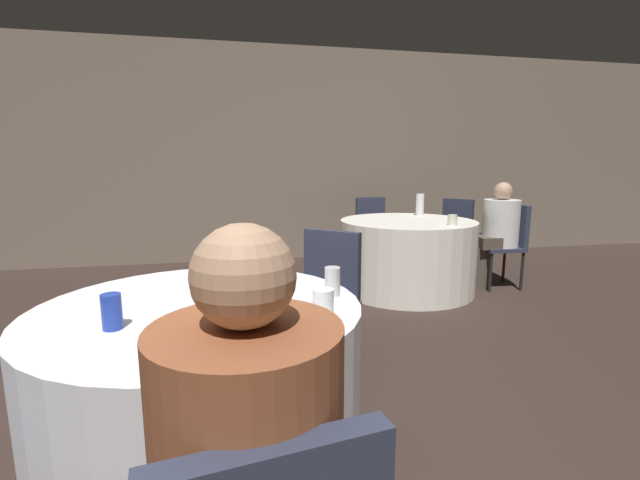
% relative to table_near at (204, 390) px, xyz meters
% --- Properties ---
extents(wall_back, '(16.00, 0.06, 2.80)m').
position_rel_table_near_xyz_m(wall_back, '(-0.13, 4.13, 1.04)').
color(wall_back, '#7A6B5B').
rests_on(wall_back, ground_plane).
extents(table_near, '(1.28, 1.28, 0.72)m').
position_rel_table_near_xyz_m(table_near, '(0.00, 0.00, 0.00)').
color(table_near, silver).
rests_on(table_near, ground_plane).
extents(table_far, '(1.36, 1.36, 0.72)m').
position_rel_table_near_xyz_m(table_far, '(1.87, 2.33, 0.00)').
color(table_far, white).
rests_on(table_far, ground_plane).
extents(chair_near_northeast, '(0.56, 0.56, 0.87)m').
position_rel_table_near_xyz_m(chair_near_northeast, '(0.68, 0.80, 0.16)').
color(chair_near_northeast, '#2D3347').
rests_on(chair_near_northeast, ground_plane).
extents(chair_far_northeast, '(0.56, 0.56, 0.87)m').
position_rel_table_near_xyz_m(chair_far_northeast, '(2.75, 2.98, 0.16)').
color(chair_far_northeast, '#2D3347').
rests_on(chair_far_northeast, ground_plane).
extents(chair_far_north, '(0.40, 0.41, 0.87)m').
position_rel_table_near_xyz_m(chair_far_north, '(1.86, 3.42, 0.16)').
color(chair_far_north, '#2D3347').
rests_on(chair_far_north, ground_plane).
extents(chair_far_east, '(0.44, 0.43, 0.87)m').
position_rel_table_near_xyz_m(chair_far_east, '(2.96, 2.24, 0.16)').
color(chair_far_east, '#2D3347').
rests_on(chair_far_east, ground_plane).
extents(person_white_shirt, '(0.52, 0.37, 1.10)m').
position_rel_table_near_xyz_m(person_white_shirt, '(2.80, 2.26, 0.20)').
color(person_white_shirt, '#4C4238').
rests_on(person_white_shirt, ground_plane).
extents(pizza_plate_near, '(0.25, 0.25, 0.02)m').
position_rel_table_near_xyz_m(pizza_plate_near, '(0.18, 0.17, 0.37)').
color(pizza_plate_near, white).
rests_on(pizza_plate_near, table_near).
extents(soda_can_silver, '(0.07, 0.07, 0.12)m').
position_rel_table_near_xyz_m(soda_can_silver, '(0.55, 0.03, 0.42)').
color(soda_can_silver, silver).
rests_on(soda_can_silver, table_near).
extents(soda_can_blue, '(0.07, 0.07, 0.12)m').
position_rel_table_near_xyz_m(soda_can_blue, '(-0.27, -0.20, 0.42)').
color(soda_can_blue, '#1E38A5').
rests_on(soda_can_blue, table_near).
extents(soda_can_red, '(0.07, 0.07, 0.12)m').
position_rel_table_near_xyz_m(soda_can_red, '(0.14, 0.43, 0.42)').
color(soda_can_red, red).
rests_on(soda_can_red, table_near).
extents(cup_near, '(0.08, 0.08, 0.10)m').
position_rel_table_near_xyz_m(cup_near, '(0.46, -0.21, 0.41)').
color(cup_near, white).
rests_on(cup_near, table_near).
extents(bottle_far, '(0.09, 0.09, 0.24)m').
position_rel_table_near_xyz_m(bottle_far, '(2.17, 2.70, 0.48)').
color(bottle_far, white).
rests_on(bottle_far, table_far).
extents(cup_far, '(0.08, 0.08, 0.10)m').
position_rel_table_near_xyz_m(cup_far, '(2.11, 1.88, 0.41)').
color(cup_far, silver).
rests_on(cup_far, table_far).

